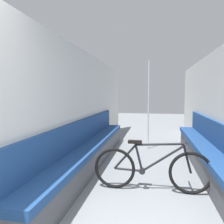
# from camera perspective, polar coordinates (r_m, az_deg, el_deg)

# --- Properties ---
(wall_left) EXTENTS (0.10, 9.33, 2.27)m
(wall_left) POSITION_cam_1_polar(r_m,az_deg,el_deg) (4.17, -9.18, 0.83)
(wall_left) COLOR silver
(wall_left) RESTS_ON ground
(bench_seat_row_left) EXTENTS (0.41, 4.89, 0.93)m
(bench_seat_row_left) POSITION_cam_1_polar(r_m,az_deg,el_deg) (4.28, -5.92, -10.17)
(bench_seat_row_left) COLOR #4C4C51
(bench_seat_row_left) RESTS_ON ground
(bench_seat_row_right) EXTENTS (0.41, 4.89, 0.93)m
(bench_seat_row_right) POSITION_cam_1_polar(r_m,az_deg,el_deg) (4.22, 24.22, -10.77)
(bench_seat_row_right) COLOR #4C4C51
(bench_seat_row_right) RESTS_ON ground
(bicycle) EXTENTS (1.70, 0.46, 0.79)m
(bicycle) POSITION_cam_1_polar(r_m,az_deg,el_deg) (3.32, 10.24, -14.39)
(bicycle) COLOR black
(bicycle) RESTS_ON ground
(grab_pole_near) EXTENTS (0.08, 0.08, 2.25)m
(grab_pole_near) POSITION_cam_1_polar(r_m,az_deg,el_deg) (5.64, 9.51, 1.45)
(grab_pole_near) COLOR gray
(grab_pole_near) RESTS_ON ground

